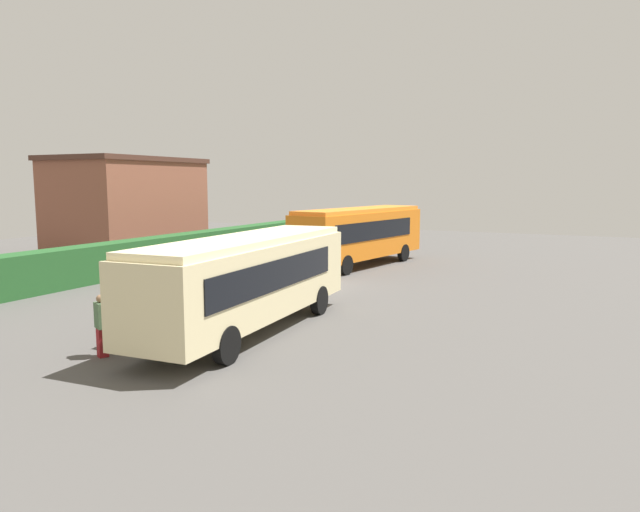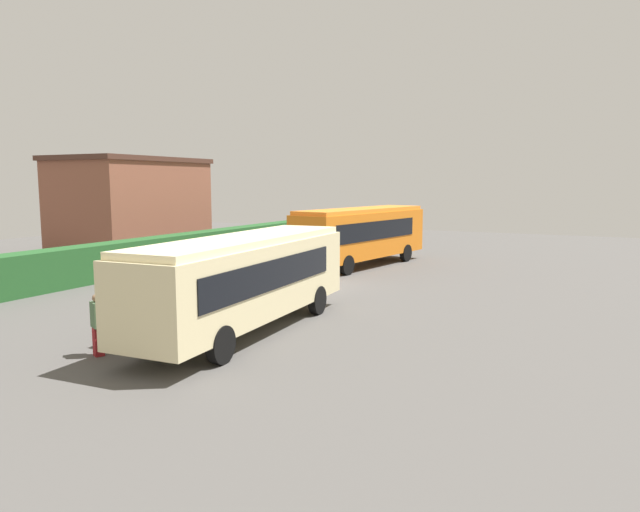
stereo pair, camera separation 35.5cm
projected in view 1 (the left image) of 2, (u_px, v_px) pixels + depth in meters
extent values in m
plane|color=#514F4C|center=(308.00, 286.00, 25.70)|extent=(64.00, 64.00, 0.00)
cube|color=beige|center=(248.00, 279.00, 17.65)|extent=(9.91, 2.87, 2.21)
cube|color=#F8E8B2|center=(248.00, 240.00, 17.50)|extent=(9.61, 2.67, 0.20)
cube|color=black|center=(210.00, 270.00, 17.80)|extent=(7.64, 0.44, 0.88)
cube|color=black|center=(279.00, 274.00, 16.88)|extent=(7.64, 0.44, 0.88)
cube|color=black|center=(312.00, 253.00, 22.11)|extent=(0.14, 1.94, 0.93)
cube|color=silver|center=(312.00, 235.00, 22.03)|extent=(0.11, 1.30, 0.28)
cylinder|color=black|center=(265.00, 296.00, 20.99)|extent=(1.01, 0.33, 1.00)
cylinder|color=black|center=(319.00, 300.00, 20.16)|extent=(1.01, 0.33, 1.00)
cylinder|color=black|center=(157.00, 336.00, 15.43)|extent=(1.01, 0.33, 1.00)
cylinder|color=black|center=(226.00, 345.00, 14.60)|extent=(1.01, 0.33, 1.00)
sphere|color=silver|center=(297.00, 278.00, 22.51)|extent=(0.22, 0.22, 0.22)
sphere|color=silver|center=(328.00, 280.00, 22.01)|extent=(0.22, 0.22, 0.22)
cube|color=orange|center=(360.00, 234.00, 31.70)|extent=(10.32, 4.04, 2.44)
cube|color=orange|center=(360.00, 210.00, 31.54)|extent=(9.99, 3.80, 0.20)
cube|color=black|center=(339.00, 228.00, 32.12)|extent=(7.74, 1.36, 0.98)
cube|color=black|center=(376.00, 230.00, 30.73)|extent=(7.74, 1.36, 0.98)
cube|color=black|center=(402.00, 223.00, 35.75)|extent=(0.37, 1.93, 1.02)
cube|color=silver|center=(403.00, 211.00, 35.65)|extent=(0.26, 1.30, 0.28)
cylinder|color=black|center=(371.00, 250.00, 35.01)|extent=(1.03, 0.44, 1.00)
cylinder|color=black|center=(403.00, 253.00, 33.76)|extent=(1.03, 0.44, 1.00)
cylinder|color=black|center=(310.00, 262.00, 29.97)|extent=(1.03, 0.44, 1.00)
cylinder|color=black|center=(346.00, 265.00, 28.72)|extent=(1.03, 0.44, 1.00)
sphere|color=silver|center=(393.00, 241.00, 36.28)|extent=(0.22, 0.22, 0.22)
sphere|color=silver|center=(412.00, 243.00, 35.53)|extent=(0.22, 0.22, 0.22)
cube|color=maroon|center=(102.00, 342.00, 15.25)|extent=(0.33, 0.34, 0.78)
cube|color=#4C6B47|center=(101.00, 315.00, 15.16)|extent=(0.42, 0.49, 0.68)
sphere|color=#8C6647|center=(100.00, 299.00, 15.10)|extent=(0.21, 0.21, 0.21)
cube|color=olive|center=(129.00, 333.00, 16.19)|extent=(0.32, 0.26, 0.80)
cube|color=black|center=(128.00, 306.00, 16.10)|extent=(0.50, 0.29, 0.70)
sphere|color=tan|center=(127.00, 290.00, 16.04)|extent=(0.22, 0.22, 0.22)
cube|color=olive|center=(358.00, 251.00, 35.27)|extent=(0.32, 0.33, 0.82)
cube|color=silver|center=(358.00, 239.00, 35.18)|extent=(0.40, 0.46, 0.72)
sphere|color=beige|center=(358.00, 231.00, 35.12)|extent=(0.23, 0.23, 0.23)
cube|color=#235526|center=(143.00, 255.00, 29.69)|extent=(44.00, 1.35, 1.72)
cube|color=brown|center=(128.00, 208.00, 37.04)|extent=(9.04, 5.82, 5.87)
cube|color=#4C2D23|center=(126.00, 160.00, 36.65)|extent=(9.41, 6.05, 0.30)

